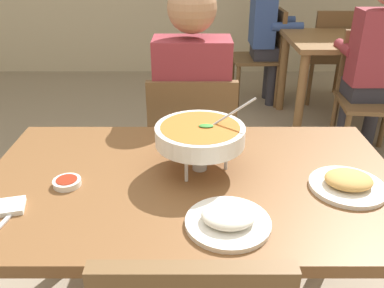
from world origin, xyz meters
The scene contains 15 objects.
dining_table_main centered at (0.00, 0.00, 0.65)m, with size 1.39×0.82×0.76m.
chair_diner_main centered at (0.00, 0.70, 0.51)m, with size 0.44×0.44×0.90m.
diner_main centered at (0.00, 0.73, 0.75)m, with size 0.40×0.45×1.31m.
curry_bowl centered at (0.03, 0.06, 0.89)m, with size 0.33×0.30×0.26m.
rice_plate centered at (0.10, -0.25, 0.78)m, with size 0.24×0.24×0.06m.
appetizer_plate centered at (0.50, -0.07, 0.78)m, with size 0.24×0.24×0.06m.
sauce_dish centered at (-0.40, -0.05, 0.77)m, with size 0.09×0.09×0.02m.
napkin_folded centered at (-0.56, -0.18, 0.77)m, with size 0.12×0.08×0.02m, color white.
spoon_utensil centered at (-0.53, -0.23, 0.76)m, with size 0.01×0.17×0.01m, color silver.
dining_table_far centered at (1.29, 2.15, 0.62)m, with size 1.00×0.80×0.76m.
chair_bg_left centered at (1.28, 1.62, 0.51)m, with size 0.49×0.49×0.90m.
chair_bg_middle centered at (0.71, 2.73, 0.51)m, with size 0.46×0.46×0.90m.
chair_bg_right centered at (1.34, 2.70, 0.51)m, with size 0.45×0.45×0.90m.
patron_bg_left centered at (1.26, 1.59, 0.75)m, with size 0.40×0.45×1.31m.
patron_bg_middle centered at (0.70, 2.71, 0.75)m, with size 0.45×0.40×1.31m.
Camera 1 is at (-0.00, -1.15, 1.47)m, focal length 37.73 mm.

